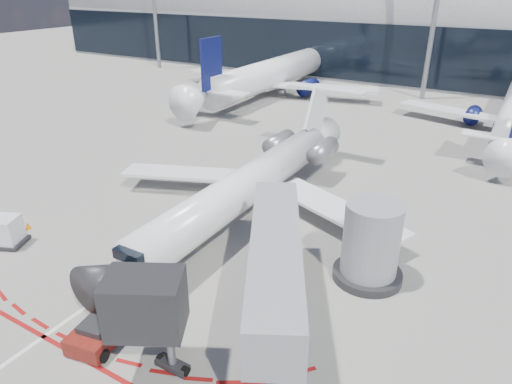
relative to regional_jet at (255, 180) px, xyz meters
The scene contains 12 objects.
ground 6.26m from the regional_jet, 109.77° to the right, with size 260.00×260.00×0.00m, color slate.
apron_centerline 4.63m from the regional_jet, 119.66° to the right, with size 0.25×40.00×0.01m, color silver.
apron_stop_bar 17.21m from the regional_jet, 96.57° to the right, with size 14.00×0.25×0.01m, color maroon.
terminal_building 59.89m from the regional_jet, 91.87° to the left, with size 150.00×24.15×24.00m.
jet_bridge 11.53m from the regional_jet, 47.09° to the right, with size 10.03×15.20×4.90m.
light_mast_centre 43.86m from the regional_jet, 85.90° to the left, with size 0.70×0.70×25.00m, color gray.
regional_jet is the anchor object (origin of this frame).
pushback_tug 15.79m from the regional_jet, 87.43° to the right, with size 2.55×5.00×1.27m.
ramp_worker 14.21m from the regional_jet, 84.06° to the right, with size 0.63×0.41×1.72m, color #ACFF1A.
uld_container 16.98m from the regional_jet, 132.03° to the right, with size 2.66×2.50×1.98m.
safety_cone_left 16.23m from the regional_jet, 138.69° to the right, with size 0.39×0.39×0.54m, color orange.
bg_airliner_0 38.98m from the regional_jet, 116.32° to the left, with size 37.23×39.42×12.05m, color silver, non-canonical shape.
Camera 1 is at (17.65, -20.98, 15.87)m, focal length 32.00 mm.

